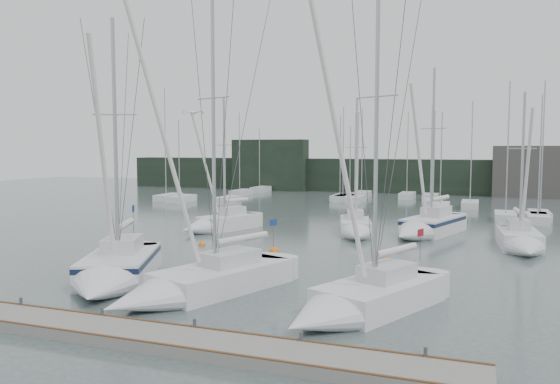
% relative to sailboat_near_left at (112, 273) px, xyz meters
% --- Properties ---
extents(ground, '(160.00, 160.00, 0.00)m').
position_rel_sailboat_near_left_xyz_m(ground, '(5.39, -1.02, -0.64)').
color(ground, '#475654').
rests_on(ground, ground).
extents(dock, '(24.00, 2.00, 0.40)m').
position_rel_sailboat_near_left_xyz_m(dock, '(5.39, -6.02, -0.44)').
color(dock, slate).
rests_on(dock, ground).
extents(far_treeline, '(90.00, 4.00, 5.00)m').
position_rel_sailboat_near_left_xyz_m(far_treeline, '(5.39, 60.98, 1.86)').
color(far_treeline, black).
rests_on(far_treeline, ground).
extents(far_building_left, '(12.00, 3.00, 8.00)m').
position_rel_sailboat_near_left_xyz_m(far_building_left, '(-14.61, 58.98, 3.36)').
color(far_building_left, black).
rests_on(far_building_left, ground).
extents(far_building_right, '(10.00, 3.00, 7.00)m').
position_rel_sailboat_near_left_xyz_m(far_building_right, '(23.39, 58.98, 2.86)').
color(far_building_right, '#45433F').
rests_on(far_building_right, ground).
extents(mast_forest, '(56.84, 28.40, 14.41)m').
position_rel_sailboat_near_left_xyz_m(mast_forest, '(7.63, 42.44, -0.18)').
color(mast_forest, white).
rests_on(mast_forest, ground).
extents(sailboat_near_left, '(6.48, 9.55, 14.28)m').
position_rel_sailboat_near_left_xyz_m(sailboat_near_left, '(0.00, 0.00, 0.00)').
color(sailboat_near_left, white).
rests_on(sailboat_near_left, ground).
extents(sailboat_near_center, '(6.38, 10.28, 15.43)m').
position_rel_sailboat_near_left_xyz_m(sailboat_near_center, '(4.57, -0.70, -0.11)').
color(sailboat_near_center, white).
rests_on(sailboat_near_center, ground).
extents(sailboat_near_right, '(6.20, 9.07, 15.00)m').
position_rel_sailboat_near_left_xyz_m(sailboat_near_right, '(12.19, -0.78, -0.10)').
color(sailboat_near_right, white).
rests_on(sailboat_near_right, ground).
extents(sailboat_mid_b, '(4.92, 7.75, 11.64)m').
position_rel_sailboat_near_left_xyz_m(sailboat_mid_b, '(-3.26, 17.52, -0.08)').
color(sailboat_mid_b, white).
rests_on(sailboat_mid_b, ground).
extents(sailboat_mid_c, '(3.97, 7.52, 11.30)m').
position_rel_sailboat_near_left_xyz_m(sailboat_mid_c, '(8.01, 18.94, -0.09)').
color(sailboat_mid_c, white).
rests_on(sailboat_mid_c, ground).
extents(sailboat_mid_d, '(5.63, 9.83, 13.80)m').
position_rel_sailboat_near_left_xyz_m(sailboat_mid_d, '(12.93, 20.82, 0.02)').
color(sailboat_mid_d, white).
rests_on(sailboat_mid_d, ground).
extents(sailboat_mid_e, '(2.98, 7.39, 11.20)m').
position_rel_sailboat_near_left_xyz_m(sailboat_mid_e, '(19.51, 16.77, -0.08)').
color(sailboat_mid_e, white).
rests_on(sailboat_mid_e, ground).
extents(buoy_a, '(0.67, 0.67, 0.67)m').
position_rel_sailboat_near_left_xyz_m(buoy_a, '(4.39, 10.82, -0.64)').
color(buoy_a, orange).
rests_on(buoy_a, ground).
extents(buoy_b, '(0.65, 0.65, 0.65)m').
position_rel_sailboat_near_left_xyz_m(buoy_b, '(11.34, 11.82, -0.64)').
color(buoy_b, orange).
rests_on(buoy_b, ground).
extents(buoy_c, '(0.52, 0.52, 0.52)m').
position_rel_sailboat_near_left_xyz_m(buoy_c, '(-1.27, 11.56, -0.64)').
color(buoy_c, orange).
rests_on(buoy_c, ground).
extents(seagull, '(0.99, 0.46, 0.20)m').
position_rel_sailboat_near_left_xyz_m(seagull, '(4.42, 0.31, 7.74)').
color(seagull, white).
rests_on(seagull, ground).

